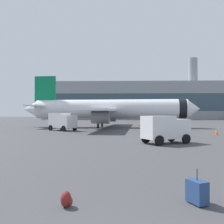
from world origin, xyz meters
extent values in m
cylinder|color=white|center=(-1.55, 45.40, 3.70)|extent=(30.22, 6.46, 3.80)
cone|color=white|center=(14.58, 43.96, 3.70)|extent=(2.71, 3.81, 3.61)
cone|color=white|center=(-18.08, 46.89, 3.70)|extent=(3.49, 3.69, 3.42)
cylinder|color=black|center=(12.39, 44.15, 3.70)|extent=(1.74, 3.99, 3.88)
cube|color=white|center=(-1.83, 53.46, 3.40)|extent=(6.21, 16.36, 0.36)
cube|color=white|center=(-3.26, 37.53, 3.40)|extent=(6.21, 16.36, 0.36)
cylinder|color=gray|center=(-2.06, 50.97, 2.10)|extent=(3.38, 2.48, 2.20)
cylinder|color=gray|center=(-3.04, 40.02, 2.10)|extent=(3.38, 2.48, 2.20)
cube|color=#0C7247|center=(-15.00, 46.61, 7.30)|extent=(4.41, 0.75, 6.40)
cube|color=white|center=(-15.21, 49.84, 4.30)|extent=(3.13, 6.21, 0.24)
cube|color=white|center=(-15.78, 43.47, 4.30)|extent=(3.13, 6.21, 0.24)
cylinder|color=black|center=(10.40, 44.33, 0.90)|extent=(0.36, 0.36, 1.80)
cylinder|color=black|center=(-3.33, 47.97, 0.90)|extent=(0.44, 0.44, 1.80)
cylinder|color=black|center=(-3.76, 43.19, 0.90)|extent=(0.44, 0.44, 1.80)
cube|color=white|center=(-7.77, 35.39, 1.52)|extent=(2.68, 2.77, 2.04)
cube|color=#1E232D|center=(-7.21, 34.95, 2.00)|extent=(1.29, 1.60, 0.84)
cube|color=white|center=(-9.65, 36.88, 1.70)|extent=(3.81, 3.66, 2.40)
cylinder|color=black|center=(-6.96, 36.22, 0.45)|extent=(0.84, 0.73, 0.90)
cylinder|color=black|center=(-8.39, 34.41, 0.45)|extent=(0.84, 0.73, 0.90)
cylinder|color=black|center=(-9.59, 38.30, 0.45)|extent=(0.84, 0.73, 0.90)
cylinder|color=black|center=(-11.02, 36.50, 0.45)|extent=(0.84, 0.73, 0.90)
cube|color=white|center=(5.82, 20.24, 1.39)|extent=(2.49, 2.59, 1.78)
cube|color=#1E232D|center=(6.48, 20.60, 1.81)|extent=(0.92, 1.63, 0.74)
cube|color=white|center=(3.88, 19.21, 1.55)|extent=(3.27, 3.01, 2.10)
cylinder|color=black|center=(5.52, 21.27, 0.45)|extent=(0.90, 0.62, 0.90)
cylinder|color=black|center=(6.51, 19.42, 0.45)|extent=(0.90, 0.62, 0.90)
cylinder|color=black|center=(2.80, 19.83, 0.45)|extent=(0.90, 0.62, 0.90)
cylinder|color=black|center=(3.79, 17.97, 0.45)|extent=(0.90, 0.62, 0.90)
cube|color=#F2590C|center=(13.03, 28.85, 0.02)|extent=(0.44, 0.44, 0.04)
cone|color=#F2590C|center=(13.03, 28.85, 0.42)|extent=(0.36, 0.36, 0.76)
cylinder|color=white|center=(13.03, 28.85, 0.46)|extent=(0.23, 0.23, 0.10)
cube|color=#F2590C|center=(11.85, 40.60, 0.02)|extent=(0.44, 0.44, 0.04)
cone|color=#F2590C|center=(11.85, 40.60, 0.42)|extent=(0.36, 0.36, 0.77)
cylinder|color=white|center=(11.85, 40.60, 0.46)|extent=(0.23, 0.23, 0.10)
cube|color=#F2590C|center=(5.06, 26.52, 0.02)|extent=(0.44, 0.44, 0.04)
cone|color=#F2590C|center=(5.06, 26.52, 0.32)|extent=(0.36, 0.36, 0.56)
cylinder|color=white|center=(5.06, 26.52, 0.35)|extent=(0.23, 0.23, 0.10)
cube|color=#F2590C|center=(4.56, 49.70, 0.02)|extent=(0.44, 0.44, 0.04)
cone|color=#F2590C|center=(4.56, 49.70, 0.36)|extent=(0.36, 0.36, 0.64)
cylinder|color=white|center=(4.56, 49.70, 0.39)|extent=(0.23, 0.23, 0.10)
cube|color=navy|center=(2.71, 4.19, 0.39)|extent=(0.63, 0.75, 0.70)
cylinder|color=black|center=(2.71, 4.19, 0.92)|extent=(0.02, 0.02, 0.36)
cylinder|color=black|center=(2.61, 4.40, 0.04)|extent=(0.09, 0.06, 0.08)
cylinder|color=black|center=(2.80, 3.99, 0.04)|extent=(0.09, 0.06, 0.08)
ellipsoid|color=maroon|center=(-1.33, 3.83, 0.24)|extent=(0.32, 0.40, 0.48)
ellipsoid|color=maroon|center=(-1.19, 3.83, 0.17)|extent=(0.12, 0.28, 0.24)
cube|color=gray|center=(16.96, 117.24, 8.90)|extent=(105.94, 16.18, 17.81)
cube|color=#334756|center=(16.96, 109.10, 8.01)|extent=(100.65, 0.10, 8.01)
cylinder|color=gray|center=(36.35, 117.24, 23.81)|extent=(4.40, 4.40, 12.00)
camera|label=1|loc=(0.28, -3.53, 2.83)|focal=39.34mm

